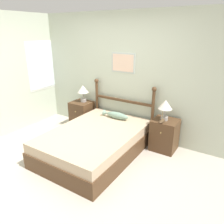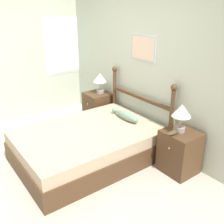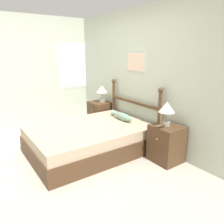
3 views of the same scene
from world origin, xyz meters
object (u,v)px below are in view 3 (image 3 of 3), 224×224
(nightstand_right, at_px, (166,144))
(model_boat, at_px, (160,125))
(table_lamp_right, at_px, (167,109))
(nightstand_left, at_px, (100,115))
(fish_pillow, at_px, (122,116))
(table_lamp_left, at_px, (102,90))
(bed, at_px, (90,139))

(nightstand_right, xyz_separation_m, model_boat, (-0.03, -0.14, 0.33))
(table_lamp_right, bearing_deg, nightstand_left, 179.72)
(table_lamp_right, relative_size, fish_pillow, 0.66)
(nightstand_left, relative_size, fish_pillow, 1.04)
(nightstand_right, relative_size, model_boat, 2.79)
(table_lamp_left, bearing_deg, table_lamp_right, -1.69)
(nightstand_right, bearing_deg, model_boat, -100.51)
(table_lamp_left, height_order, model_boat, table_lamp_left)
(bed, height_order, nightstand_right, nightstand_right)
(fish_pillow, bearing_deg, bed, -90.82)
(bed, distance_m, nightstand_left, 1.32)
(fish_pillow, bearing_deg, model_boat, -0.01)
(bed, height_order, fish_pillow, fish_pillow)
(table_lamp_right, bearing_deg, bed, -139.97)
(model_boat, height_order, fish_pillow, model_boat)
(nightstand_right, distance_m, fish_pillow, 1.04)
(table_lamp_left, xyz_separation_m, fish_pillow, (1.00, -0.19, -0.34))
(table_lamp_right, relative_size, model_boat, 1.79)
(bed, xyz_separation_m, model_boat, (0.99, 0.70, 0.40))
(nightstand_left, relative_size, table_lamp_left, 1.56)
(table_lamp_left, distance_m, model_boat, 2.01)
(table_lamp_left, height_order, fish_pillow, table_lamp_left)
(bed, xyz_separation_m, table_lamp_right, (0.99, 0.83, 0.65))
(nightstand_left, distance_m, table_lamp_left, 0.58)
(fish_pillow, bearing_deg, nightstand_right, 7.76)
(bed, bearing_deg, table_lamp_right, 40.03)
(table_lamp_right, bearing_deg, nightstand_right, 18.24)
(table_lamp_left, xyz_separation_m, table_lamp_right, (1.98, -0.06, 0.00))
(table_lamp_left, height_order, table_lamp_right, same)
(nightstand_left, xyz_separation_m, fish_pillow, (1.03, -0.14, 0.24))
(model_boat, xyz_separation_m, fish_pillow, (-0.98, 0.00, -0.10))
(nightstand_left, relative_size, model_boat, 2.79)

